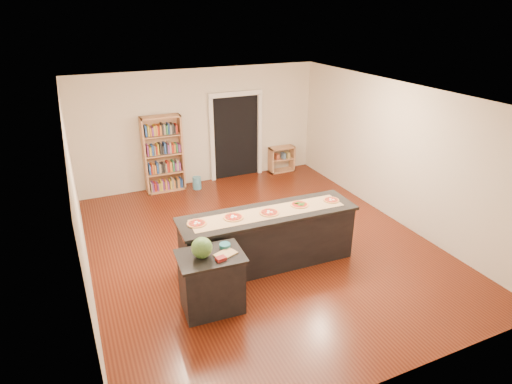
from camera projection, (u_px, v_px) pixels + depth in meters
name	position (u px, v px, depth m)	size (l,w,h in m)	color
room	(261.00, 175.00, 7.47)	(6.00, 7.00, 2.80)	beige
doorway	(236.00, 132.00, 10.78)	(1.40, 0.09, 2.21)	black
kitchen_island	(268.00, 238.00, 7.25)	(3.01, 0.82, 0.99)	black
side_counter	(212.00, 282.00, 6.16)	(0.93, 0.68, 0.92)	black
bookshelf	(163.00, 154.00, 10.04)	(0.91, 0.32, 1.83)	tan
low_shelf	(282.00, 159.00, 11.46)	(0.68, 0.29, 0.68)	tan
waste_bin	(197.00, 183.00, 10.42)	(0.21, 0.21, 0.30)	teal
kraft_paper	(269.00, 212.00, 7.04)	(2.61, 0.47, 0.00)	#A58855
watermelon	(202.00, 248.00, 5.88)	(0.30, 0.30, 0.30)	#144214
cutting_board	(226.00, 254.00, 5.99)	(0.30, 0.20, 0.02)	tan
package_red	(221.00, 259.00, 5.85)	(0.14, 0.10, 0.05)	maroon
package_teal	(225.00, 246.00, 6.16)	(0.16, 0.16, 0.06)	#195966
pizza_a	(197.00, 223.00, 6.67)	(0.33, 0.33, 0.02)	#BC8448
pizza_b	(233.00, 217.00, 6.86)	(0.34, 0.34, 0.02)	#BC8448
pizza_c	(269.00, 212.00, 7.02)	(0.34, 0.34, 0.02)	#BC8448
pizza_d	(299.00, 205.00, 7.29)	(0.32, 0.32, 0.02)	#BC8448
pizza_e	(331.00, 200.00, 7.46)	(0.29, 0.29, 0.02)	#BC8448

